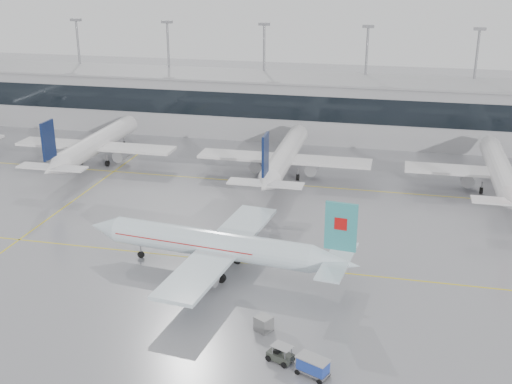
% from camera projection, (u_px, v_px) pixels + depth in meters
% --- Properties ---
extents(ground, '(320.00, 320.00, 0.00)m').
position_uv_depth(ground, '(235.00, 262.00, 79.99)').
color(ground, gray).
rests_on(ground, ground).
extents(taxi_line_main, '(120.00, 0.25, 0.01)m').
position_uv_depth(taxi_line_main, '(235.00, 262.00, 79.99)').
color(taxi_line_main, yellow).
rests_on(taxi_line_main, ground).
extents(taxi_line_north, '(120.00, 0.25, 0.01)m').
position_uv_depth(taxi_line_north, '(280.00, 184.00, 107.44)').
color(taxi_line_north, yellow).
rests_on(taxi_line_north, ground).
extents(taxi_line_cross, '(0.25, 60.00, 0.01)m').
position_uv_depth(taxi_line_cross, '(73.00, 201.00, 99.99)').
color(taxi_line_cross, yellow).
rests_on(taxi_line_cross, ground).
extents(terminal, '(180.00, 15.00, 12.00)m').
position_uv_depth(terminal, '(309.00, 108.00, 134.65)').
color(terminal, gray).
rests_on(terminal, ground).
extents(terminal_glass, '(180.00, 0.20, 5.00)m').
position_uv_depth(terminal_glass, '(304.00, 108.00, 127.23)').
color(terminal_glass, black).
rests_on(terminal_glass, ground).
extents(terminal_roof, '(182.00, 16.00, 0.40)m').
position_uv_depth(terminal_roof, '(310.00, 78.00, 132.51)').
color(terminal_roof, gray).
rests_on(terminal_roof, ground).
extents(light_masts, '(156.40, 1.00, 22.60)m').
position_uv_depth(light_masts, '(314.00, 68.00, 137.61)').
color(light_masts, gray).
rests_on(light_masts, ground).
extents(air_canada_jet, '(34.89, 27.63, 10.77)m').
position_uv_depth(air_canada_jet, '(220.00, 246.00, 76.45)').
color(air_canada_jet, silver).
rests_on(air_canada_jet, ground).
extents(parked_jet_b, '(29.64, 36.96, 11.72)m').
position_uv_depth(parked_jet_b, '(96.00, 144.00, 116.86)').
color(parked_jet_b, silver).
rests_on(parked_jet_b, ground).
extents(parked_jet_c, '(29.64, 36.96, 11.72)m').
position_uv_depth(parked_jet_c, '(284.00, 156.00, 109.53)').
color(parked_jet_c, silver).
rests_on(parked_jet_c, ground).
extents(parked_jet_d, '(29.64, 36.96, 11.72)m').
position_uv_depth(parked_jet_d, '(500.00, 171.00, 102.21)').
color(parked_jet_d, silver).
rests_on(parked_jet_d, ground).
extents(baggage_tug, '(3.62, 2.36, 1.76)m').
position_uv_depth(baggage_tug, '(280.00, 356.00, 60.12)').
color(baggage_tug, '#2F332D').
rests_on(baggage_tug, ground).
extents(baggage_cart, '(3.36, 2.70, 1.83)m').
position_uv_depth(baggage_cart, '(313.00, 365.00, 57.93)').
color(baggage_cart, gray).
rests_on(baggage_cart, ground).
extents(gse_unit, '(2.09, 2.05, 1.57)m').
position_uv_depth(gse_unit, '(264.00, 324.00, 65.05)').
color(gse_unit, slate).
rests_on(gse_unit, ground).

